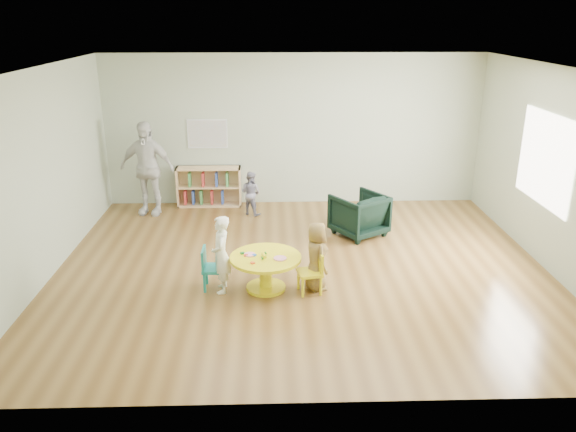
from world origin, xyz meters
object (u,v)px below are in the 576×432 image
object	(u,v)px
kid_chair_left	(211,267)
child_left	(221,254)
bookshelf	(209,187)
armchair	(359,215)
child_right	(316,256)
toddler	(251,193)
kid_chair_right	(313,271)
activity_table	(266,267)
adult_caretaker	(147,168)

from	to	relation	value
kid_chair_left	child_left	xyz separation A→B (m)	(0.15, -0.08, 0.21)
bookshelf	armchair	size ratio (longest dim) A/B	1.56
child_right	toddler	bearing A→B (deg)	0.51
armchair	toddler	distance (m)	2.09
kid_chair_right	toddler	xyz separation A→B (m)	(-0.90, 3.06, 0.10)
activity_table	child_left	bearing A→B (deg)	-176.70
child_right	adult_caretaker	bearing A→B (deg)	24.97
armchair	toddler	bearing A→B (deg)	-63.93
bookshelf	toddler	bearing A→B (deg)	-33.95
kid_chair_left	armchair	xyz separation A→B (m)	(2.24, 1.86, 0.04)
armchair	toddler	xyz separation A→B (m)	(-1.80, 1.06, 0.05)
armchair	child_right	xyz separation A→B (m)	(-0.85, -1.91, 0.12)
child_right	child_left	bearing A→B (deg)	73.98
bookshelf	toddler	world-z (taller)	toddler
activity_table	bookshelf	world-z (taller)	bookshelf
armchair	child_right	size ratio (longest dim) A/B	0.83
toddler	adult_caretaker	size ratio (longest dim) A/B	0.47
kid_chair_left	toddler	bearing A→B (deg)	172.02
child_left	kid_chair_right	bearing A→B (deg)	83.09
activity_table	kid_chair_left	xyz separation A→B (m)	(-0.72, 0.04, -0.02)
bookshelf	child_right	size ratio (longest dim) A/B	1.29
kid_chair_right	bookshelf	size ratio (longest dim) A/B	0.47
child_left	child_right	bearing A→B (deg)	87.62
child_right	toddler	size ratio (longest dim) A/B	1.16
bookshelf	child_left	bearing A→B (deg)	-81.48
kid_chair_right	bookshelf	xyz separation A→B (m)	(-1.72, 3.62, 0.07)
activity_table	armchair	distance (m)	2.43
armchair	child_right	world-z (taller)	child_right
adult_caretaker	kid_chair_left	bearing A→B (deg)	-54.04
kid_chair_left	toddler	size ratio (longest dim) A/B	0.71
kid_chair_left	bookshelf	world-z (taller)	bookshelf
toddler	child_right	bearing A→B (deg)	138.46
kid_chair_left	child_right	bearing A→B (deg)	88.43
armchair	child_right	bearing A→B (deg)	32.46
kid_chair_left	kid_chair_right	size ratio (longest dim) A/B	1.02
kid_chair_left	activity_table	bearing A→B (deg)	87.06
toddler	adult_caretaker	bearing A→B (deg)	27.05
toddler	bookshelf	bearing A→B (deg)	-3.25
armchair	kid_chair_right	bearing A→B (deg)	32.24
kid_chair_right	armchair	size ratio (longest dim) A/B	0.73
kid_chair_right	child_right	distance (m)	0.20
armchair	adult_caretaker	size ratio (longest dim) A/B	0.45
toddler	activity_table	bearing A→B (deg)	126.21
armchair	child_right	distance (m)	2.09
activity_table	bookshelf	size ratio (longest dim) A/B	0.78
activity_table	bookshelf	xyz separation A→B (m)	(-1.10, 3.51, 0.04)
kid_chair_right	child_right	size ratio (longest dim) A/B	0.60
adult_caretaker	bookshelf	bearing A→B (deg)	33.71
armchair	bookshelf	bearing A→B (deg)	-65.05
toddler	adult_caretaker	distance (m)	1.91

